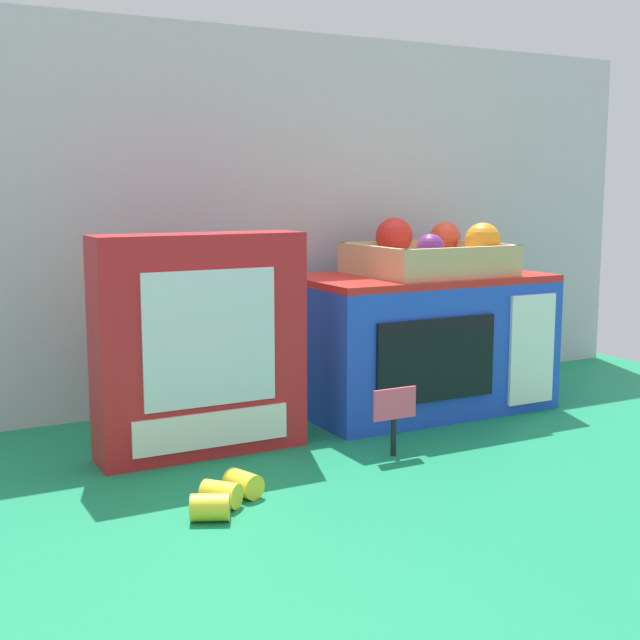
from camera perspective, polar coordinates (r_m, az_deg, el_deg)
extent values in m
plane|color=#147A4C|center=(1.42, 0.83, -6.96)|extent=(1.70, 1.70, 0.00)
cube|color=#B7BABF|center=(1.57, -3.25, 6.68)|extent=(1.61, 0.03, 0.66)
cube|color=blue|center=(1.52, 6.47, -1.63)|extent=(0.43, 0.25, 0.22)
cube|color=red|center=(1.51, 6.55, 2.77)|extent=(0.43, 0.25, 0.01)
cube|color=black|center=(1.39, 7.69, -2.63)|extent=(0.22, 0.01, 0.13)
cube|color=white|center=(1.52, 13.76, -1.88)|extent=(0.09, 0.01, 0.19)
cube|color=tan|center=(1.51, 7.10, 3.55)|extent=(0.24, 0.21, 0.03)
cube|color=tan|center=(1.43, 9.44, 4.27)|extent=(0.24, 0.01, 0.02)
cube|color=tan|center=(1.59, 5.04, 4.79)|extent=(0.24, 0.01, 0.02)
cube|color=tan|center=(1.45, 3.44, 4.42)|extent=(0.01, 0.21, 0.02)
cube|color=tan|center=(1.58, 10.49, 4.64)|extent=(0.01, 0.21, 0.02)
sphere|color=red|center=(1.57, 4.89, 5.52)|extent=(0.07, 0.07, 0.07)
sphere|color=orange|center=(1.51, 10.66, 5.16)|extent=(0.06, 0.06, 0.06)
sphere|color=#E04228|center=(1.63, 8.24, 5.42)|extent=(0.06, 0.06, 0.06)
sphere|color=#72287F|center=(1.43, 7.28, 4.74)|extent=(0.05, 0.05, 0.05)
cube|color=red|center=(1.25, -7.88, -1.65)|extent=(0.30, 0.08, 0.32)
cube|color=silver|center=(1.21, -7.22, -1.21)|extent=(0.19, 0.00, 0.19)
cube|color=white|center=(1.24, -7.10, -7.18)|extent=(0.23, 0.00, 0.05)
cylinder|color=black|center=(1.26, 4.78, -7.70)|extent=(0.01, 0.01, 0.06)
cube|color=#F44C6B|center=(1.25, 4.86, -5.52)|extent=(0.07, 0.00, 0.05)
cylinder|color=yellow|center=(1.11, -5.07, -10.69)|extent=(0.04, 0.05, 0.03)
cylinder|color=yellow|center=(1.07, -6.55, -11.33)|extent=(0.05, 0.06, 0.03)
cylinder|color=yellow|center=(1.04, -7.25, -12.13)|extent=(0.05, 0.05, 0.03)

